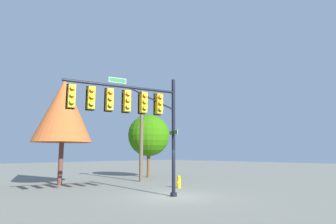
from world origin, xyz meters
name	(u,v)px	position (x,y,z in m)	size (l,w,h in m)	color
ground_plane	(174,196)	(0.00, 0.00, 0.00)	(120.00, 120.00, 0.00)	slate
signal_pole_assembly	(130,107)	(2.51, -0.78, 4.73)	(5.95, 2.43, 6.52)	black
utility_pole	(141,134)	(-3.99, -7.44, 3.92)	(1.63, 0.98, 7.62)	brown
fire_hydrant	(179,182)	(-2.99, -2.30, 0.41)	(0.33, 0.24, 0.83)	yellow
tree_near	(149,135)	(-7.10, -9.98, 4.06)	(4.09, 4.09, 6.11)	brown
tree_mid	(63,110)	(1.94, -9.61, 5.54)	(4.37, 4.37, 7.98)	brown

